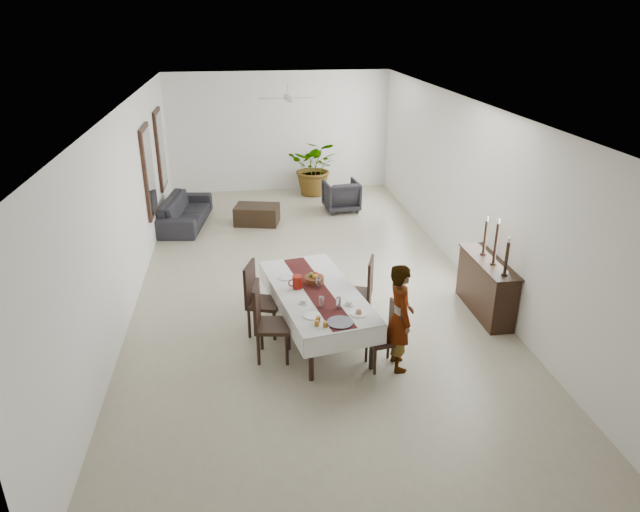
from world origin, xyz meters
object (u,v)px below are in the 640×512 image
Objects in this scene: woman at (400,317)px; red_pitcher at (297,282)px; sideboard_body at (486,287)px; dining_table_top at (316,292)px; sofa at (185,211)px.

red_pitcher is at bearing 48.89° from woman.
red_pitcher is 3.15m from sideboard_body.
dining_table_top is 1.59× the size of sideboard_body.
woman is (1.28, -1.13, -0.08)m from red_pitcher.
woman is at bearing -41.39° from red_pitcher.
dining_table_top is 1.53× the size of woman.
sofa is at bearing 28.08° from woman.
red_pitcher is 0.09× the size of sofa.
dining_table_top reaches higher than sofa.
sideboard_body is at bearing -53.60° from woman.
red_pitcher reaches higher than dining_table_top.
sofa is (-2.09, 5.26, -0.54)m from red_pitcher.
sofa is at bearing 103.49° from dining_table_top.
sideboard_body is (1.84, 1.34, -0.33)m from woman.
sofa is at bearing 111.63° from red_pitcher.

